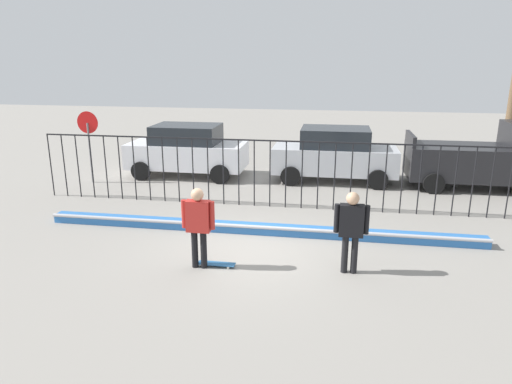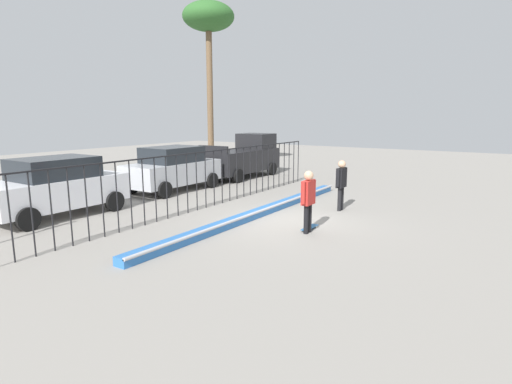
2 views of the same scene
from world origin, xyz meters
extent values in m
plane|color=gray|center=(0.00, 0.00, 0.00)|extent=(60.00, 60.00, 0.00)
cube|color=#2D6BB7|center=(0.00, 1.11, 0.11)|extent=(11.00, 0.36, 0.22)
cylinder|color=#B2B2B7|center=(0.00, 0.93, 0.22)|extent=(11.00, 0.09, 0.09)
cylinder|color=black|center=(-6.53, 3.31, 1.00)|extent=(0.04, 0.04, 2.00)
cylinder|color=black|center=(-6.07, 3.31, 1.00)|extent=(0.04, 0.04, 2.00)
cylinder|color=black|center=(-5.60, 3.31, 1.00)|extent=(0.04, 0.04, 2.00)
cylinder|color=black|center=(-5.13, 3.31, 1.00)|extent=(0.04, 0.04, 2.00)
cylinder|color=black|center=(-4.67, 3.31, 1.00)|extent=(0.04, 0.04, 2.00)
cylinder|color=black|center=(-4.20, 3.31, 1.00)|extent=(0.04, 0.04, 2.00)
cylinder|color=black|center=(-3.73, 3.31, 1.00)|extent=(0.04, 0.04, 2.00)
cylinder|color=black|center=(-3.27, 3.31, 1.00)|extent=(0.04, 0.04, 2.00)
cylinder|color=black|center=(-2.80, 3.31, 1.00)|extent=(0.04, 0.04, 2.00)
cylinder|color=black|center=(-2.33, 3.31, 1.00)|extent=(0.04, 0.04, 2.00)
cylinder|color=black|center=(-1.87, 3.31, 1.00)|extent=(0.04, 0.04, 2.00)
cylinder|color=black|center=(-1.40, 3.31, 1.00)|extent=(0.04, 0.04, 2.00)
cylinder|color=black|center=(-0.93, 3.31, 1.00)|extent=(0.04, 0.04, 2.00)
cylinder|color=black|center=(-0.47, 3.31, 1.00)|extent=(0.04, 0.04, 2.00)
cylinder|color=black|center=(0.00, 3.31, 1.00)|extent=(0.04, 0.04, 2.00)
cylinder|color=black|center=(0.47, 3.31, 1.00)|extent=(0.04, 0.04, 2.00)
cylinder|color=black|center=(0.93, 3.31, 1.00)|extent=(0.04, 0.04, 2.00)
cylinder|color=black|center=(1.40, 3.31, 1.00)|extent=(0.04, 0.04, 2.00)
cylinder|color=black|center=(1.87, 3.31, 1.00)|extent=(0.04, 0.04, 2.00)
cylinder|color=black|center=(2.33, 3.31, 1.00)|extent=(0.04, 0.04, 2.00)
cylinder|color=black|center=(2.80, 3.31, 1.00)|extent=(0.04, 0.04, 2.00)
cylinder|color=black|center=(3.27, 3.31, 1.00)|extent=(0.04, 0.04, 2.00)
cylinder|color=black|center=(3.73, 3.31, 1.00)|extent=(0.04, 0.04, 2.00)
cylinder|color=black|center=(4.20, 3.31, 1.00)|extent=(0.04, 0.04, 2.00)
cylinder|color=black|center=(4.67, 3.31, 1.00)|extent=(0.04, 0.04, 2.00)
cylinder|color=black|center=(5.13, 3.31, 1.00)|extent=(0.04, 0.04, 2.00)
cylinder|color=black|center=(5.60, 3.31, 1.00)|extent=(0.04, 0.04, 2.00)
cylinder|color=black|center=(6.07, 3.31, 1.00)|extent=(0.04, 0.04, 2.00)
cylinder|color=black|center=(6.53, 3.31, 1.00)|extent=(0.04, 0.04, 2.00)
cylinder|color=black|center=(7.00, 3.31, 1.00)|extent=(0.04, 0.04, 2.00)
cube|color=black|center=(0.00, 3.31, 1.98)|extent=(14.00, 0.04, 0.04)
cylinder|color=black|center=(-0.97, -1.08, 0.40)|extent=(0.13, 0.13, 0.81)
cylinder|color=black|center=(-0.78, -1.08, 0.40)|extent=(0.13, 0.13, 0.81)
cube|color=#B22823|center=(-0.88, -1.08, 1.14)|extent=(0.49, 0.21, 0.67)
sphere|color=tan|center=(-0.88, -1.08, 1.60)|extent=(0.26, 0.26, 0.26)
cylinder|color=#B22823|center=(-1.17, -1.08, 1.17)|extent=(0.11, 0.11, 0.60)
cylinder|color=#B22823|center=(-0.58, -1.08, 1.17)|extent=(0.11, 0.11, 0.60)
cube|color=#26598C|center=(-0.54, -0.99, 0.06)|extent=(0.80, 0.20, 0.02)
cylinder|color=silver|center=(-0.27, -0.91, 0.03)|extent=(0.05, 0.03, 0.05)
cylinder|color=silver|center=(-0.27, -1.06, 0.03)|extent=(0.05, 0.03, 0.05)
cylinder|color=silver|center=(-0.81, -0.91, 0.03)|extent=(0.05, 0.03, 0.05)
cylinder|color=silver|center=(-0.81, -1.06, 0.03)|extent=(0.05, 0.03, 0.05)
cylinder|color=black|center=(2.13, -0.80, 0.40)|extent=(0.13, 0.13, 0.80)
cylinder|color=black|center=(2.32, -0.80, 0.40)|extent=(0.13, 0.13, 0.80)
cube|color=black|center=(2.22, -0.80, 1.13)|extent=(0.49, 0.21, 0.66)
sphere|color=tan|center=(2.22, -0.80, 1.60)|extent=(0.26, 0.26, 0.26)
cylinder|color=black|center=(1.93, -0.80, 1.17)|extent=(0.10, 0.10, 0.59)
cylinder|color=black|center=(2.52, -0.80, 1.17)|extent=(0.10, 0.10, 0.59)
cube|color=silver|center=(-3.54, 6.55, 0.79)|extent=(4.30, 1.90, 0.90)
cube|color=#1E2328|center=(-3.54, 6.55, 1.57)|extent=(2.37, 1.71, 0.66)
cylinder|color=black|center=(-2.08, 7.50, 0.34)|extent=(0.68, 0.22, 0.68)
cylinder|color=black|center=(-2.08, 5.60, 0.34)|extent=(0.68, 0.22, 0.68)
cylinder|color=black|center=(-5.01, 5.60, 0.34)|extent=(0.68, 0.22, 0.68)
cube|color=#B7BABF|center=(1.84, 6.70, 0.79)|extent=(4.30, 1.90, 0.90)
cube|color=#1E2328|center=(1.84, 6.70, 1.57)|extent=(2.37, 1.71, 0.66)
cylinder|color=black|center=(3.30, 7.65, 0.34)|extent=(0.68, 0.22, 0.68)
cylinder|color=black|center=(3.30, 5.75, 0.34)|extent=(0.68, 0.22, 0.68)
cylinder|color=black|center=(0.38, 7.65, 0.34)|extent=(0.68, 0.22, 0.68)
cylinder|color=black|center=(0.38, 5.75, 0.34)|extent=(0.68, 0.22, 0.68)
cube|color=black|center=(6.65, 6.50, 0.89)|extent=(4.70, 1.90, 1.10)
cube|color=black|center=(8.10, 6.50, 1.84)|extent=(1.50, 1.75, 0.80)
cube|color=black|center=(4.36, 6.50, 1.62)|extent=(0.12, 1.75, 0.36)
cylinder|color=black|center=(8.25, 7.45, 0.34)|extent=(0.68, 0.22, 0.68)
cylinder|color=black|center=(8.25, 5.55, 0.34)|extent=(0.68, 0.22, 0.68)
cylinder|color=black|center=(5.05, 7.45, 0.34)|extent=(0.68, 0.22, 0.68)
cylinder|color=black|center=(5.05, 5.55, 0.34)|extent=(0.68, 0.22, 0.68)
cylinder|color=brown|center=(8.65, 10.16, 4.02)|extent=(0.36, 0.36, 8.04)
ellipsoid|color=#2D6028|center=(8.65, 10.16, 8.86)|extent=(3.01, 3.01, 1.65)
camera|label=1|loc=(1.81, -9.80, 4.28)|focal=32.76mm
camera|label=2|loc=(-10.80, -5.87, 3.20)|focal=28.64mm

